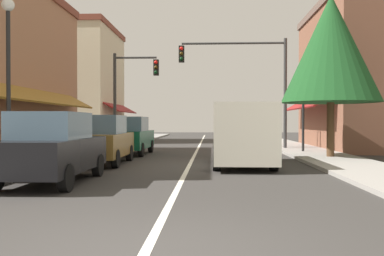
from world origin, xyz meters
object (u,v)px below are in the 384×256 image
object	(u,v)px
parked_car_third_left	(129,136)
street_lamp_right_mid	(303,90)
parked_car_second_left	(101,140)
van_in_lane	(242,133)
tree_right_near	(331,49)
parked_car_nearest_left	(52,148)
street_lamp_left_near	(8,57)
traffic_signal_mast_arm	(249,73)
traffic_signal_left_corner	(129,86)

from	to	relation	value
parked_car_third_left	street_lamp_right_mid	xyz separation A→B (m)	(8.28, 0.92, 2.18)
parked_car_second_left	van_in_lane	world-z (taller)	van_in_lane
tree_right_near	parked_car_nearest_left	bearing A→B (deg)	-140.80
parked_car_nearest_left	parked_car_third_left	bearing A→B (deg)	88.83
van_in_lane	street_lamp_right_mid	size ratio (longest dim) A/B	1.15
street_lamp_left_near	street_lamp_right_mid	distance (m)	13.55
parked_car_nearest_left	street_lamp_right_mid	distance (m)	13.51
parked_car_third_left	van_in_lane	size ratio (longest dim) A/B	0.79
parked_car_nearest_left	van_in_lane	world-z (taller)	van_in_lane
parked_car_third_left	traffic_signal_mast_arm	xyz separation A→B (m)	(5.89, 3.55, 3.32)
traffic_signal_left_corner	street_lamp_left_near	distance (m)	12.52
van_in_lane	tree_right_near	world-z (taller)	tree_right_near
traffic_signal_left_corner	street_lamp_right_mid	distance (m)	9.82
street_lamp_left_near	tree_right_near	world-z (taller)	tree_right_near
traffic_signal_mast_arm	traffic_signal_left_corner	xyz separation A→B (m)	(-6.75, 0.91, -0.61)
parked_car_nearest_left	traffic_signal_mast_arm	xyz separation A→B (m)	(6.00, 12.99, 3.32)
parked_car_nearest_left	parked_car_third_left	distance (m)	9.44
parked_car_second_left	parked_car_nearest_left	bearing A→B (deg)	-91.22
van_in_lane	street_lamp_left_near	bearing A→B (deg)	-155.63
parked_car_third_left	parked_car_second_left	bearing A→B (deg)	-90.78
van_in_lane	street_lamp_left_near	size ratio (longest dim) A/B	1.03
parked_car_second_left	parked_car_third_left	distance (m)	4.67
parked_car_second_left	traffic_signal_mast_arm	world-z (taller)	traffic_signal_mast_arm
traffic_signal_left_corner	parked_car_second_left	bearing A→B (deg)	-85.36
van_in_lane	tree_right_near	size ratio (longest dim) A/B	0.77
parked_car_third_left	parked_car_nearest_left	bearing A→B (deg)	-89.95
parked_car_second_left	street_lamp_left_near	bearing A→B (deg)	-119.21
parked_car_third_left	tree_right_near	bearing A→B (deg)	-13.66
parked_car_nearest_left	parked_car_third_left	size ratio (longest dim) A/B	1.00
traffic_signal_mast_arm	street_lamp_left_near	world-z (taller)	traffic_signal_mast_arm
traffic_signal_left_corner	street_lamp_left_near	bearing A→B (deg)	-94.75
traffic_signal_mast_arm	street_lamp_right_mid	size ratio (longest dim) A/B	1.35
parked_car_nearest_left	van_in_lane	size ratio (longest dim) A/B	0.79
parked_car_second_left	tree_right_near	bearing A→B (deg)	14.04
tree_right_near	van_in_lane	bearing A→B (deg)	-144.12
traffic_signal_mast_arm	van_in_lane	bearing A→B (deg)	-96.50
parked_car_nearest_left	parked_car_second_left	distance (m)	4.77
street_lamp_right_mid	tree_right_near	bearing A→B (deg)	-82.18
parked_car_second_left	street_lamp_right_mid	xyz separation A→B (m)	(8.40, 5.58, 2.18)
van_in_lane	street_lamp_left_near	world-z (taller)	street_lamp_left_near
parked_car_second_left	traffic_signal_left_corner	xyz separation A→B (m)	(-0.74, 9.12, 2.71)
traffic_signal_left_corner	street_lamp_left_near	world-z (taller)	traffic_signal_left_corner
parked_car_second_left	traffic_signal_left_corner	world-z (taller)	traffic_signal_left_corner
tree_right_near	traffic_signal_left_corner	bearing A→B (deg)	145.05
van_in_lane	traffic_signal_mast_arm	size ratio (longest dim) A/B	0.85
van_in_lane	street_lamp_right_mid	bearing A→B (deg)	60.66
traffic_signal_mast_arm	street_lamp_right_mid	xyz separation A→B (m)	(2.39, -2.63, -1.14)
traffic_signal_mast_arm	parked_car_third_left	bearing A→B (deg)	-148.89
street_lamp_right_mid	street_lamp_left_near	bearing A→B (deg)	-138.70
traffic_signal_left_corner	street_lamp_right_mid	size ratio (longest dim) A/B	1.22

